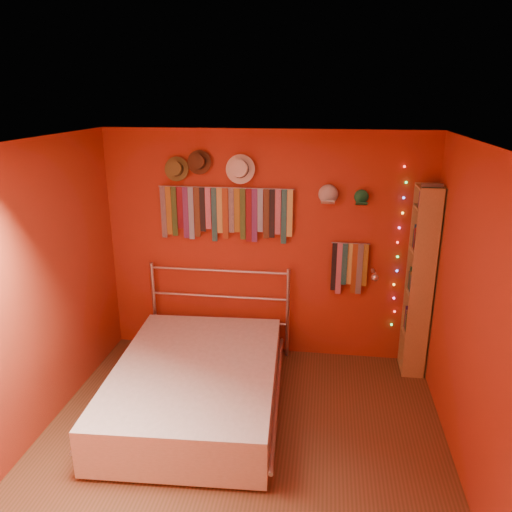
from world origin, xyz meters
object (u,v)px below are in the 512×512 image
at_px(tie_rack, 225,212).
at_px(reading_lamp, 375,276).
at_px(bed, 196,384).
at_px(bookshelf, 424,282).

height_order(tie_rack, reading_lamp, tie_rack).
height_order(tie_rack, bed, tie_rack).
bearing_deg(bookshelf, bed, -155.88).
xyz_separation_m(tie_rack, reading_lamp, (1.58, -0.19, -0.58)).
distance_m(tie_rack, bed, 1.80).
xyz_separation_m(tie_rack, bookshelf, (2.08, -0.16, -0.63)).
height_order(bookshelf, bed, bookshelf).
bearing_deg(bookshelf, tie_rack, 175.73).
distance_m(bookshelf, bed, 2.49).
height_order(reading_lamp, bookshelf, bookshelf).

